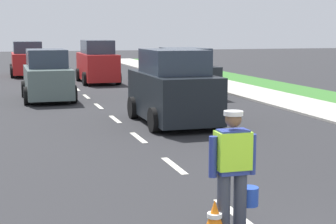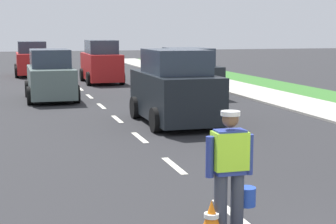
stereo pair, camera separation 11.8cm
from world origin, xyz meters
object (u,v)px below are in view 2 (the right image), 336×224
traffic_cone_near (211,218)px  car_oncoming_second (51,77)px  car_outgoing_far (101,63)px  road_worker (231,166)px  car_oncoming_third (32,60)px  car_parked_far (187,74)px  car_outgoing_ahead (175,89)px

traffic_cone_near → car_oncoming_second: car_oncoming_second is taller
car_oncoming_second → car_outgoing_far: (3.06, 6.38, 0.11)m
road_worker → car_oncoming_third: 27.08m
road_worker → car_parked_far: bearing=73.7°
traffic_cone_near → car_oncoming_second: (-0.98, 15.14, 0.68)m
car_oncoming_third → car_oncoming_second: 11.96m
car_outgoing_ahead → traffic_cone_near: bearing=-103.9°
car_oncoming_third → car_oncoming_second: bearing=-88.9°
car_oncoming_second → car_parked_far: bearing=-3.3°
road_worker → traffic_cone_near: size_ratio=3.35×
car_oncoming_third → traffic_cone_near: bearing=-87.4°
car_outgoing_far → traffic_cone_near: bearing=-95.5°
car_outgoing_ahead → car_oncoming_second: (-3.09, 6.63, -0.09)m
road_worker → car_outgoing_far: size_ratio=0.41×
car_outgoing_ahead → car_oncoming_third: car_outgoing_ahead is taller
road_worker → car_oncoming_third: (-1.51, 27.04, 0.03)m
traffic_cone_near → car_outgoing_ahead: car_outgoing_ahead is taller
car_oncoming_third → car_oncoming_second: car_oncoming_third is taller
car_outgoing_ahead → car_outgoing_far: (-0.03, 13.01, 0.02)m
car_oncoming_second → car_outgoing_far: 7.08m
car_outgoing_ahead → car_parked_far: bearing=68.4°
car_oncoming_third → road_worker: bearing=-86.8°
road_worker → car_outgoing_ahead: size_ratio=0.42×
car_outgoing_ahead → car_oncoming_second: bearing=115.0°
road_worker → car_outgoing_far: 21.53m
traffic_cone_near → car_oncoming_third: 27.14m
car_oncoming_second → car_parked_far: (5.59, -0.32, 0.01)m
road_worker → car_parked_far: (4.31, 14.76, 0.00)m
traffic_cone_near → car_outgoing_ahead: size_ratio=0.13×
traffic_cone_near → car_outgoing_far: bearing=84.5°
car_outgoing_ahead → car_parked_far: size_ratio=1.01×
car_outgoing_ahead → car_oncoming_third: bearing=100.1°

